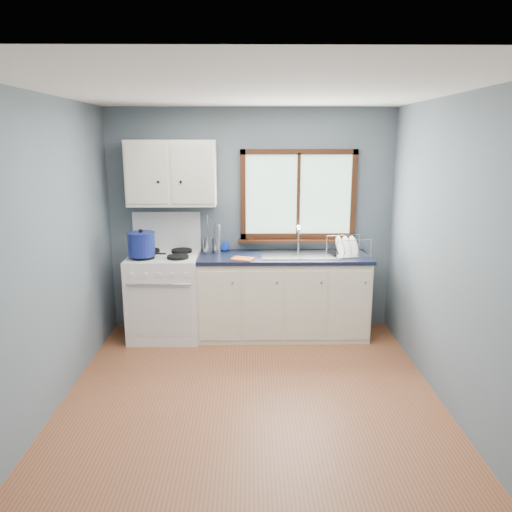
{
  "coord_description": "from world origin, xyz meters",
  "views": [
    {
      "loc": [
        -0.0,
        -3.81,
        2.15
      ],
      "look_at": [
        0.05,
        0.9,
        1.05
      ],
      "focal_mm": 35.0,
      "sensor_mm": 36.0,
      "label": 1
    }
  ],
  "objects_px": {
    "stockpot": "(141,244)",
    "utensil_crock": "(209,245)",
    "sink": "(300,261)",
    "dish_rack": "(348,250)",
    "base_cabinets": "(283,300)",
    "gas_range": "(165,293)",
    "thermos": "(217,238)",
    "skillet": "(145,253)"
  },
  "relations": [
    {
      "from": "sink",
      "to": "base_cabinets",
      "type": "bearing_deg",
      "value": 179.87
    },
    {
      "from": "skillet",
      "to": "thermos",
      "type": "height_order",
      "value": "thermos"
    },
    {
      "from": "skillet",
      "to": "utensil_crock",
      "type": "distance_m",
      "value": 0.73
    },
    {
      "from": "skillet",
      "to": "thermos",
      "type": "distance_m",
      "value": 0.8
    },
    {
      "from": "sink",
      "to": "skillet",
      "type": "bearing_deg",
      "value": -174.53
    },
    {
      "from": "skillet",
      "to": "stockpot",
      "type": "bearing_deg",
      "value": -135.96
    },
    {
      "from": "skillet",
      "to": "stockpot",
      "type": "distance_m",
      "value": 0.11
    },
    {
      "from": "base_cabinets",
      "to": "utensil_crock",
      "type": "distance_m",
      "value": 1.03
    },
    {
      "from": "utensil_crock",
      "to": "base_cabinets",
      "type": "bearing_deg",
      "value": -11.48
    },
    {
      "from": "stockpot",
      "to": "thermos",
      "type": "distance_m",
      "value": 0.83
    },
    {
      "from": "base_cabinets",
      "to": "gas_range",
      "type": "bearing_deg",
      "value": -179.18
    },
    {
      "from": "dish_rack",
      "to": "thermos",
      "type": "bearing_deg",
      "value": 162.35
    },
    {
      "from": "thermos",
      "to": "dish_rack",
      "type": "relative_size",
      "value": 0.71
    },
    {
      "from": "gas_range",
      "to": "utensil_crock",
      "type": "distance_m",
      "value": 0.73
    },
    {
      "from": "thermos",
      "to": "base_cabinets",
      "type": "bearing_deg",
      "value": -8.35
    },
    {
      "from": "stockpot",
      "to": "dish_rack",
      "type": "distance_m",
      "value": 2.21
    },
    {
      "from": "base_cabinets",
      "to": "thermos",
      "type": "xyz_separation_m",
      "value": [
        -0.73,
        0.11,
        0.68
      ]
    },
    {
      "from": "gas_range",
      "to": "stockpot",
      "type": "relative_size",
      "value": 3.86
    },
    {
      "from": "stockpot",
      "to": "thermos",
      "type": "relative_size",
      "value": 1.05
    },
    {
      "from": "base_cabinets",
      "to": "dish_rack",
      "type": "distance_m",
      "value": 0.9
    },
    {
      "from": "gas_range",
      "to": "dish_rack",
      "type": "distance_m",
      "value": 2.06
    },
    {
      "from": "gas_range",
      "to": "stockpot",
      "type": "bearing_deg",
      "value": -141.04
    },
    {
      "from": "gas_range",
      "to": "dish_rack",
      "type": "bearing_deg",
      "value": 0.18
    },
    {
      "from": "base_cabinets",
      "to": "sink",
      "type": "bearing_deg",
      "value": -0.13
    },
    {
      "from": "utensil_crock",
      "to": "dish_rack",
      "type": "height_order",
      "value": "utensil_crock"
    },
    {
      "from": "utensil_crock",
      "to": "skillet",
      "type": "bearing_deg",
      "value": -153.43
    },
    {
      "from": "utensil_crock",
      "to": "thermos",
      "type": "bearing_deg",
      "value": -32.06
    },
    {
      "from": "stockpot",
      "to": "utensil_crock",
      "type": "height_order",
      "value": "utensil_crock"
    },
    {
      "from": "sink",
      "to": "dish_rack",
      "type": "xyz_separation_m",
      "value": [
        0.52,
        -0.01,
        0.12
      ]
    },
    {
      "from": "sink",
      "to": "dish_rack",
      "type": "distance_m",
      "value": 0.53
    },
    {
      "from": "skillet",
      "to": "utensil_crock",
      "type": "height_order",
      "value": "utensil_crock"
    },
    {
      "from": "base_cabinets",
      "to": "sink",
      "type": "xyz_separation_m",
      "value": [
        0.18,
        -0.0,
        0.45
      ]
    },
    {
      "from": "gas_range",
      "to": "utensil_crock",
      "type": "xyz_separation_m",
      "value": [
        0.48,
        0.19,
        0.51
      ]
    },
    {
      "from": "sink",
      "to": "stockpot",
      "type": "bearing_deg",
      "value": -173.97
    },
    {
      "from": "skillet",
      "to": "dish_rack",
      "type": "bearing_deg",
      "value": 12.5
    },
    {
      "from": "stockpot",
      "to": "sink",
      "type": "bearing_deg",
      "value": 6.03
    },
    {
      "from": "sink",
      "to": "stockpot",
      "type": "relative_size",
      "value": 2.38
    },
    {
      "from": "base_cabinets",
      "to": "dish_rack",
      "type": "height_order",
      "value": "dish_rack"
    },
    {
      "from": "gas_range",
      "to": "utensil_crock",
      "type": "bearing_deg",
      "value": 21.09
    },
    {
      "from": "gas_range",
      "to": "utensil_crock",
      "type": "relative_size",
      "value": 3.3
    },
    {
      "from": "utensil_crock",
      "to": "thermos",
      "type": "distance_m",
      "value": 0.14
    },
    {
      "from": "sink",
      "to": "dish_rack",
      "type": "height_order",
      "value": "sink"
    }
  ]
}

